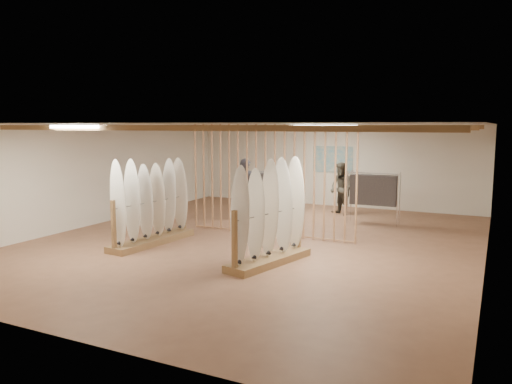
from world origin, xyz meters
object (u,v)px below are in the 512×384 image
at_px(shopper_a, 245,184).
at_px(rack_left, 152,215).
at_px(clothing_rack_a, 277,186).
at_px(rack_right, 269,230).
at_px(clothing_rack_b, 374,190).
at_px(shopper_b, 341,185).

bearing_deg(shopper_a, rack_left, 85.05).
bearing_deg(rack_left, shopper_a, 88.15).
distance_m(clothing_rack_a, shopper_a, 1.10).
xyz_separation_m(rack_left, rack_right, (3.18, -0.36, 0.02)).
height_order(rack_left, shopper_a, shopper_a).
height_order(clothing_rack_a, clothing_rack_b, clothing_rack_b).
distance_m(rack_left, clothing_rack_a, 4.91).
relative_size(clothing_rack_a, shopper_b, 0.75).
height_order(rack_left, clothing_rack_b, rack_left).
bearing_deg(rack_left, shopper_b, 67.35).
xyz_separation_m(clothing_rack_b, shopper_a, (-3.66, -0.76, 0.05)).
distance_m(rack_right, clothing_rack_b, 5.12).
bearing_deg(clothing_rack_b, shopper_a, -168.88).
xyz_separation_m(rack_left, clothing_rack_a, (1.12, 4.77, 0.23)).
bearing_deg(shopper_b, rack_left, -83.36).
bearing_deg(clothing_rack_b, shopper_b, 141.44).
distance_m(rack_right, shopper_a, 5.08).
bearing_deg(shopper_b, shopper_a, -111.25).
distance_m(clothing_rack_a, clothing_rack_b, 2.99).
xyz_separation_m(rack_left, shopper_a, (0.45, 3.91, 0.34)).
bearing_deg(clothing_rack_b, rack_left, -131.97).
height_order(rack_left, rack_right, rack_right).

